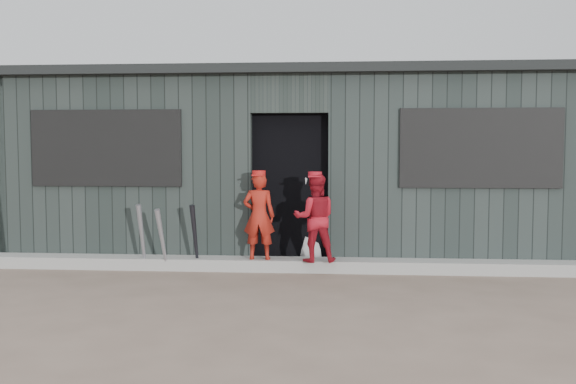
# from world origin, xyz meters

# --- Properties ---
(ground) EXTENTS (80.00, 80.00, 0.00)m
(ground) POSITION_xyz_m (0.00, 0.00, 0.00)
(ground) COLOR brown
(ground) RESTS_ON ground
(curb) EXTENTS (8.00, 0.36, 0.15)m
(curb) POSITION_xyz_m (0.00, 1.82, 0.07)
(curb) COLOR gray
(curb) RESTS_ON ground
(bat_left) EXTENTS (0.13, 0.32, 0.81)m
(bat_left) POSITION_xyz_m (-1.55, 1.57, 0.40)
(bat_left) COLOR gray
(bat_left) RESTS_ON ground
(bat_mid) EXTENTS (0.10, 0.27, 0.86)m
(bat_mid) POSITION_xyz_m (-1.83, 1.65, 0.43)
(bat_mid) COLOR gray
(bat_mid) RESTS_ON ground
(bat_right) EXTENTS (0.11, 0.26, 0.85)m
(bat_right) POSITION_xyz_m (-1.17, 1.71, 0.42)
(bat_right) COLOR black
(bat_right) RESTS_ON ground
(player_red_left) EXTENTS (0.40, 0.26, 1.10)m
(player_red_left) POSITION_xyz_m (-0.36, 1.76, 0.70)
(player_red_left) COLOR maroon
(player_red_left) RESTS_ON curb
(player_red_right) EXTENTS (0.57, 0.47, 1.09)m
(player_red_right) POSITION_xyz_m (0.34, 1.64, 0.69)
(player_red_right) COLOR maroon
(player_red_right) RESTS_ON curb
(player_grey_back) EXTENTS (0.71, 0.56, 1.27)m
(player_grey_back) POSITION_xyz_m (0.24, 2.30, 0.64)
(player_grey_back) COLOR #ABABAB
(player_grey_back) RESTS_ON ground
(dugout) EXTENTS (8.30, 3.30, 2.62)m
(dugout) POSITION_xyz_m (-0.00, 3.50, 1.29)
(dugout) COLOR black
(dugout) RESTS_ON ground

